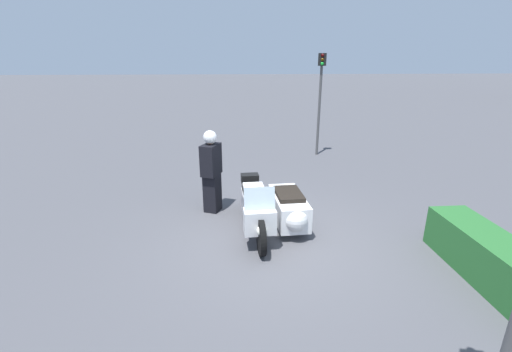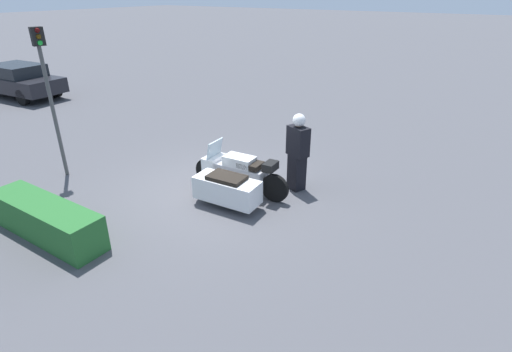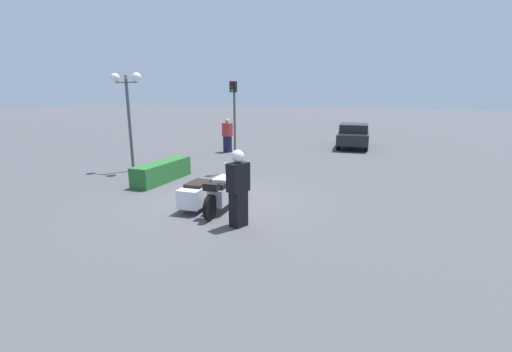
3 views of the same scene
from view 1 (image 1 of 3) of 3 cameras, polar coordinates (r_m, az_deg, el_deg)
ground_plane at (r=6.48m, az=3.65°, el=-11.26°), size 160.00×160.00×0.00m
police_motorcycle at (r=6.78m, az=2.96°, el=-5.41°), size 2.46×1.28×1.16m
officer_rider at (r=7.52m, az=-7.45°, el=1.06°), size 0.58×0.47×1.84m
hedge_bush_curbside at (r=6.37m, az=35.27°, el=-11.92°), size 2.71×0.69×0.71m
traffic_light_far at (r=12.18m, az=10.68°, el=13.89°), size 0.22×0.28×3.45m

